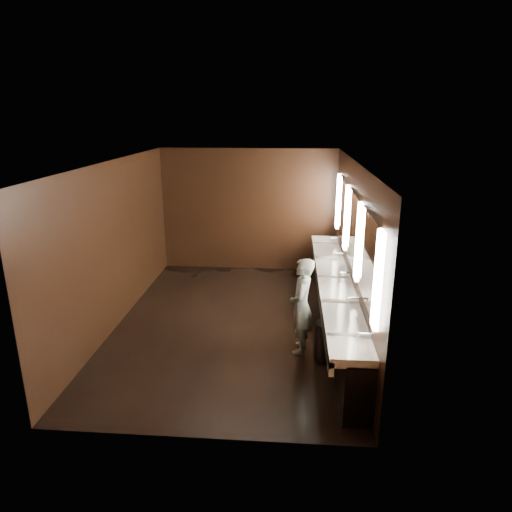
% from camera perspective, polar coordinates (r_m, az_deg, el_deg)
% --- Properties ---
extents(floor, '(6.00, 6.00, 0.00)m').
position_cam_1_polar(floor, '(8.15, -2.90, -8.33)').
color(floor, black).
rests_on(floor, ground).
extents(ceiling, '(4.00, 6.00, 0.02)m').
position_cam_1_polar(ceiling, '(7.38, -3.24, 11.65)').
color(ceiling, '#2D2D2B').
rests_on(ceiling, wall_back).
extents(wall_back, '(4.00, 0.02, 2.80)m').
position_cam_1_polar(wall_back, '(10.54, -0.94, 5.73)').
color(wall_back, black).
rests_on(wall_back, floor).
extents(wall_front, '(4.00, 0.02, 2.80)m').
position_cam_1_polar(wall_front, '(4.88, -7.68, -8.77)').
color(wall_front, black).
rests_on(wall_front, floor).
extents(wall_left, '(0.02, 6.00, 2.80)m').
position_cam_1_polar(wall_left, '(8.15, -17.15, 1.42)').
color(wall_left, black).
rests_on(wall_left, floor).
extents(wall_right, '(0.02, 6.00, 2.80)m').
position_cam_1_polar(wall_right, '(7.65, 11.96, 0.80)').
color(wall_right, black).
rests_on(wall_right, floor).
extents(sink_counter, '(0.55, 5.40, 1.01)m').
position_cam_1_polar(sink_counter, '(7.93, 10.06, -5.43)').
color(sink_counter, black).
rests_on(sink_counter, floor).
extents(mirror_band, '(0.06, 5.03, 1.15)m').
position_cam_1_polar(mirror_band, '(7.56, 11.98, 3.35)').
color(mirror_band, white).
rests_on(mirror_band, wall_right).
extents(person, '(0.43, 0.59, 1.50)m').
position_cam_1_polar(person, '(6.99, 5.71, -6.22)').
color(person, '#8EB7D4').
rests_on(person, floor).
extents(trash_bin, '(0.41, 0.41, 0.60)m').
position_cam_1_polar(trash_bin, '(6.97, 9.00, -10.51)').
color(trash_bin, black).
rests_on(trash_bin, floor).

